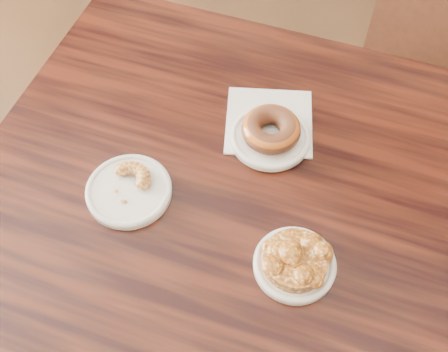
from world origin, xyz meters
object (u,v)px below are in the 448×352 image
at_px(apple_fritter, 296,259).
at_px(cruller_fragment, 128,186).
at_px(glazed_donut, 271,129).
at_px(cafe_table, 224,285).

bearing_deg(apple_fritter, cruller_fragment, 177.90).
relative_size(glazed_donut, apple_fritter, 0.78).
xyz_separation_m(cafe_table, glazed_donut, (0.02, 0.18, 0.41)).
bearing_deg(cruller_fragment, apple_fritter, -2.10).
height_order(glazed_donut, apple_fritter, glazed_donut).
bearing_deg(cruller_fragment, glazed_donut, 48.98).
bearing_deg(apple_fritter, cafe_table, 159.52).
relative_size(apple_fritter, cruller_fragment, 1.61).
relative_size(cafe_table, glazed_donut, 8.54).
bearing_deg(glazed_donut, cruller_fragment, -131.02).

